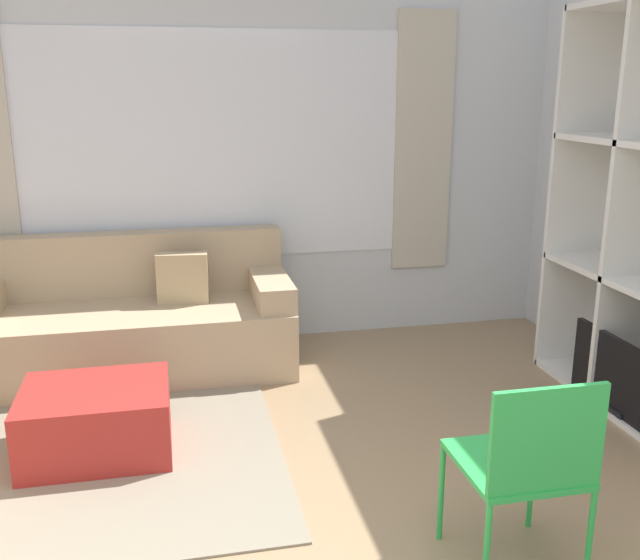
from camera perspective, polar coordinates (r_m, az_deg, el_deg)
name	(u,v)px	position (r m, az deg, el deg)	size (l,w,h in m)	color
wall_back	(214,160)	(5.22, -8.45, 9.49)	(6.24, 0.11, 2.70)	silver
area_rug	(29,459)	(4.09, -22.28, -13.09)	(2.58, 2.01, 0.01)	gray
couch_main	(133,324)	(4.97, -14.70, -3.41)	(2.10, 0.86, 0.89)	tan
ottoman	(97,421)	(3.96, -17.43, -10.71)	(0.75, 0.61, 0.37)	#A82823
folding_chair	(527,460)	(2.86, 16.27, -13.65)	(0.44, 0.46, 0.86)	green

